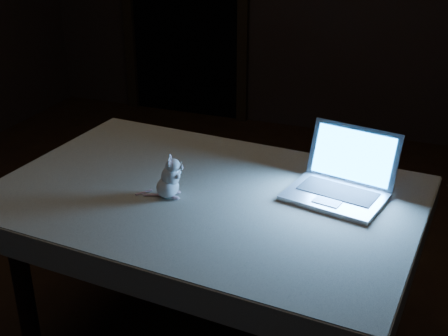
% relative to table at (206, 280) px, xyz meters
% --- Properties ---
extents(floor, '(5.00, 5.00, 0.00)m').
position_rel_table_xyz_m(floor, '(-0.15, 0.12, -0.36)').
color(floor, black).
rests_on(floor, ground).
extents(table, '(1.42, 0.98, 0.72)m').
position_rel_table_xyz_m(table, '(0.00, 0.00, 0.00)').
color(table, black).
rests_on(table, floor).
extents(tablecloth, '(1.57, 1.15, 0.10)m').
position_rel_table_xyz_m(tablecloth, '(0.09, 0.02, 0.32)').
color(tablecloth, beige).
rests_on(tablecloth, table).
extents(laptop, '(0.37, 0.34, 0.22)m').
position_rel_table_xyz_m(laptop, '(0.43, 0.11, 0.48)').
color(laptop, '#B7B7BC').
rests_on(laptop, tablecloth).
extents(plush_mouse, '(0.12, 0.12, 0.15)m').
position_rel_table_xyz_m(plush_mouse, '(-0.11, -0.07, 0.44)').
color(plush_mouse, silver).
rests_on(plush_mouse, tablecloth).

